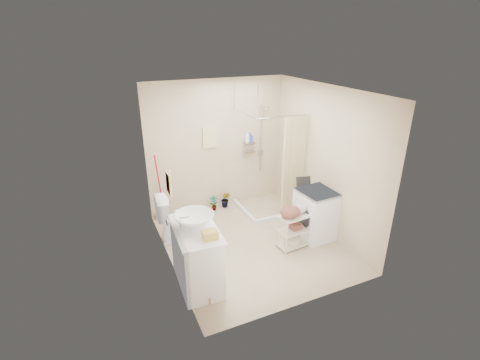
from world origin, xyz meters
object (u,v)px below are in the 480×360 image
object	(u,v)px
toilet	(181,217)
laundry_rack	(293,228)
washing_machine	(316,214)
vanity	(197,256)

from	to	relation	value
toilet	laundry_rack	bearing A→B (deg)	-117.10
washing_machine	laundry_rack	world-z (taller)	washing_machine
toilet	washing_machine	world-z (taller)	washing_machine
vanity	toilet	distance (m)	1.27
vanity	laundry_rack	xyz separation A→B (m)	(1.76, 0.25, -0.10)
washing_machine	laundry_rack	bearing A→B (deg)	-170.53
vanity	toilet	xyz separation A→B (m)	(0.12, 1.27, -0.03)
vanity	laundry_rack	distance (m)	1.78
toilet	laundry_rack	distance (m)	1.93
toilet	washing_machine	bearing A→B (deg)	-107.59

